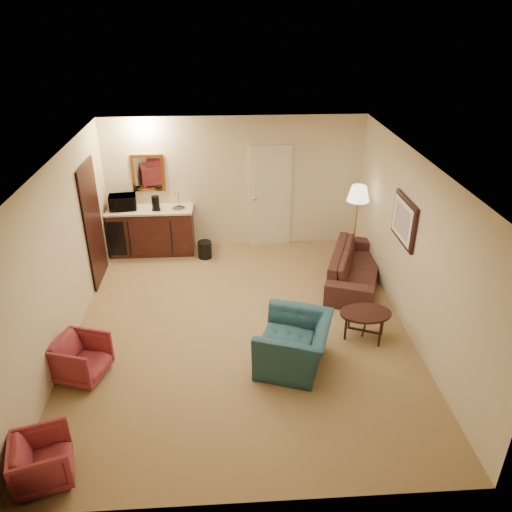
{
  "coord_description": "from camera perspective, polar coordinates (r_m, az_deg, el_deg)",
  "views": [
    {
      "loc": [
        -0.19,
        -6.31,
        4.48
      ],
      "look_at": [
        0.25,
        0.5,
        0.97
      ],
      "focal_mm": 35.0,
      "sensor_mm": 36.0,
      "label": 1
    }
  ],
  "objects": [
    {
      "name": "sofa",
      "position": [
        8.92,
        11.37,
        -0.61
      ],
      "size": [
        1.26,
        2.12,
        0.8
      ],
      "primitive_type": "imported",
      "rotation": [
        0.0,
        0.0,
        1.22
      ],
      "color": "black",
      "rests_on": "ground"
    },
    {
      "name": "ground",
      "position": [
        7.74,
        -1.64,
        -8.19
      ],
      "size": [
        6.0,
        6.0,
        0.0
      ],
      "primitive_type": "plane",
      "color": "#97784D",
      "rests_on": "ground"
    },
    {
      "name": "teal_armchair",
      "position": [
        6.79,
        4.4,
        -9.17
      ],
      "size": [
        0.99,
        1.22,
        0.92
      ],
      "primitive_type": "imported",
      "rotation": [
        0.0,
        0.0,
        -1.9
      ],
      "color": "#1F464D",
      "rests_on": "ground"
    },
    {
      "name": "rose_chair_far",
      "position": [
        5.94,
        -23.28,
        -20.47
      ],
      "size": [
        0.68,
        0.71,
        0.59
      ],
      "primitive_type": "imported",
      "rotation": [
        0.0,
        0.0,
        1.86
      ],
      "color": "#9B3240",
      "rests_on": "ground"
    },
    {
      "name": "coffee_maker",
      "position": [
        9.68,
        -11.39,
        5.94
      ],
      "size": [
        0.17,
        0.17,
        0.28
      ],
      "primitive_type": "cylinder",
      "rotation": [
        0.0,
        0.0,
        0.13
      ],
      "color": "black",
      "rests_on": "wetbar_cabinet"
    },
    {
      "name": "waste_bin",
      "position": [
        9.73,
        -5.87,
        0.74
      ],
      "size": [
        0.35,
        0.35,
        0.33
      ],
      "primitive_type": "cylinder",
      "rotation": [
        0.0,
        0.0,
        0.36
      ],
      "color": "black",
      "rests_on": "ground"
    },
    {
      "name": "room_walls",
      "position": [
        7.6,
        -2.77,
        5.84
      ],
      "size": [
        5.02,
        6.01,
        2.61
      ],
      "color": "beige",
      "rests_on": "ground"
    },
    {
      "name": "floor_lamp",
      "position": [
        9.44,
        11.3,
        3.5
      ],
      "size": [
        0.53,
        0.53,
        1.54
      ],
      "primitive_type": "cube",
      "rotation": [
        0.0,
        0.0,
        -0.39
      ],
      "color": "#AD8939",
      "rests_on": "ground"
    },
    {
      "name": "wetbar_cabinet",
      "position": [
        9.99,
        -11.8,
        2.86
      ],
      "size": [
        1.64,
        0.58,
        0.92
      ],
      "primitive_type": "cube",
      "color": "#3D1613",
      "rests_on": "ground"
    },
    {
      "name": "rose_chair_near",
      "position": [
        7.05,
        -19.41,
        -10.77
      ],
      "size": [
        0.74,
        0.77,
        0.64
      ],
      "primitive_type": "imported",
      "rotation": [
        0.0,
        0.0,
        1.27
      ],
      "color": "#9B3240",
      "rests_on": "ground"
    },
    {
      "name": "microwave",
      "position": [
        9.86,
        -15.02,
        6.13
      ],
      "size": [
        0.53,
        0.34,
        0.34
      ],
      "primitive_type": "imported",
      "rotation": [
        0.0,
        0.0,
        0.13
      ],
      "color": "black",
      "rests_on": "wetbar_cabinet"
    },
    {
      "name": "coffee_table",
      "position": [
        7.59,
        12.28,
        -7.67
      ],
      "size": [
        0.9,
        0.77,
        0.44
      ],
      "primitive_type": "cube",
      "rotation": [
        0.0,
        0.0,
        -0.41
      ],
      "color": "black",
      "rests_on": "ground"
    }
  ]
}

